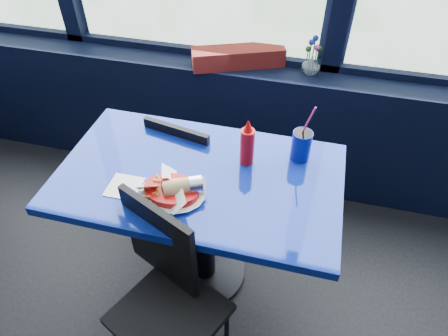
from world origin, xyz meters
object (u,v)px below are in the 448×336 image
chair_near_front (166,288)px  soda_cup (301,145)px  near_table (200,203)px  chair_near_back (183,165)px  ketchup_bottle (247,144)px  flower_vase (311,63)px  food_basket (173,190)px  planter_box (238,57)px

chair_near_front → soda_cup: (0.43, 0.61, 0.34)m
near_table → chair_near_back: (-0.20, 0.33, -0.11)m
ketchup_bottle → soda_cup: bearing=20.8°
soda_cup → chair_near_back: bearing=168.9°
flower_vase → ketchup_bottle: (-0.20, -0.74, -0.02)m
chair_near_back → food_basket: bearing=117.7°
flower_vase → chair_near_front: bearing=-107.7°
chair_near_front → planter_box: (-0.00, 1.26, 0.36)m
chair_near_front → chair_near_back: size_ratio=1.06×
chair_near_front → chair_near_back: bearing=127.8°
chair_near_back → soda_cup: (0.60, -0.12, 0.36)m
planter_box → soda_cup: (0.43, -0.65, -0.03)m
chair_near_back → soda_cup: size_ratio=2.75×
chair_near_front → soda_cup: 0.82m
chair_near_front → soda_cup: size_ratio=2.92×
near_table → ketchup_bottle: (0.18, 0.13, 0.28)m
planter_box → soda_cup: size_ratio=1.78×
chair_near_back → planter_box: size_ratio=1.54×
near_table → planter_box: (-0.03, 0.86, 0.28)m
chair_near_front → chair_near_back: 0.75m
chair_near_back → flower_vase: (0.58, 0.54, 0.41)m
chair_near_front → flower_vase: 1.38m
near_table → chair_near_front: chair_near_front is taller
planter_box → soda_cup: soda_cup is taller
chair_near_back → soda_cup: 0.71m
chair_near_front → soda_cup: soda_cup is taller
near_table → food_basket: (-0.06, -0.14, 0.21)m
chair_near_back → food_basket: food_basket is taller
chair_near_front → flower_vase: bearing=96.7°
flower_vase → soda_cup: (0.02, -0.66, -0.04)m
chair_near_front → ketchup_bottle: bearing=93.1°
food_basket → near_table: bearing=66.1°
food_basket → soda_cup: soda_cup is taller
food_basket → flower_vase: bearing=66.1°
near_table → flower_vase: 0.99m
flower_vase → ketchup_bottle: bearing=-105.0°
flower_vase → soda_cup: soda_cup is taller
flower_vase → food_basket: 1.11m
flower_vase → food_basket: flower_vase is taller
chair_near_front → ketchup_bottle: (0.21, 0.53, 0.36)m
chair_near_back → planter_box: (0.17, 0.53, 0.39)m
flower_vase → soda_cup: bearing=-88.0°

